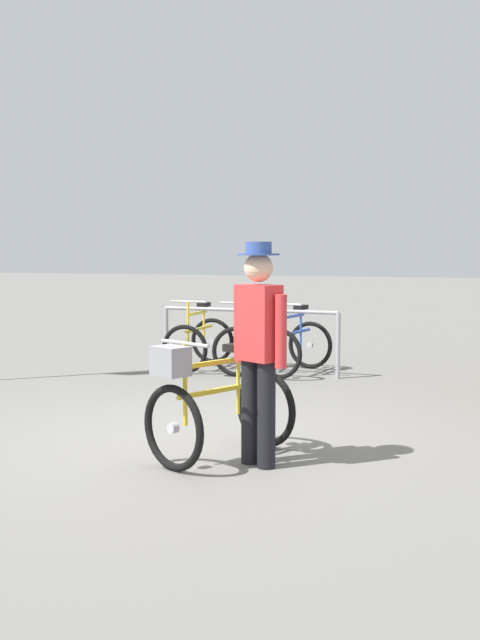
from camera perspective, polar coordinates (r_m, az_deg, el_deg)
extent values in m
plane|color=slate|center=(6.93, -3.74, -8.74)|extent=(80.00, 80.00, 0.00)
cylinder|color=#99999E|center=(10.93, -5.41, -1.33)|extent=(0.06, 0.06, 0.85)
cylinder|color=#99999E|center=(10.11, 7.18, -1.89)|extent=(0.06, 0.06, 0.85)
cylinder|color=#99999E|center=(10.41, 0.64, 0.72)|extent=(2.45, 0.17, 0.05)
torus|color=black|center=(11.40, -2.04, -1.52)|extent=(0.66, 0.08, 0.66)
cylinder|color=#B7B7BC|center=(11.40, -2.04, -1.52)|extent=(0.08, 0.06, 0.08)
torus|color=black|center=(10.46, -4.07, -2.14)|extent=(0.66, 0.08, 0.66)
cylinder|color=#B7B7BC|center=(10.46, -4.07, -2.14)|extent=(0.08, 0.06, 0.08)
cube|color=yellow|center=(10.91, -3.02, -0.64)|extent=(0.06, 0.92, 0.04)
cube|color=yellow|center=(10.84, -3.12, 0.52)|extent=(0.05, 0.61, 0.04)
cylinder|color=yellow|center=(11.07, -2.66, -0.29)|extent=(0.03, 0.03, 0.55)
cube|color=black|center=(11.05, -2.66, 1.13)|extent=(0.13, 0.24, 0.06)
cylinder|color=yellow|center=(10.54, -3.82, -0.36)|extent=(0.03, 0.03, 0.63)
cylinder|color=#B7B7BC|center=(10.51, -3.83, 1.35)|extent=(0.52, 0.04, 0.03)
torus|color=black|center=(11.16, 1.10, -1.66)|extent=(0.66, 0.09, 0.66)
cylinder|color=#B7B7BC|center=(11.16, 1.10, -1.66)|extent=(0.08, 0.06, 0.08)
torus|color=black|center=(10.18, -0.29, -2.33)|extent=(0.66, 0.09, 0.66)
cylinder|color=#B7B7BC|center=(10.18, -0.29, -2.33)|extent=(0.08, 0.06, 0.08)
cube|color=#9ED14C|center=(10.64, 0.44, -0.78)|extent=(0.08, 0.92, 0.04)
cube|color=#9ED14C|center=(10.58, 0.37, 0.41)|extent=(0.07, 0.61, 0.04)
cylinder|color=#9ED14C|center=(10.82, 0.68, -0.42)|extent=(0.03, 0.03, 0.55)
cube|color=black|center=(10.79, 0.68, 1.04)|extent=(0.13, 0.25, 0.06)
cylinder|color=#9ED14C|center=(10.26, -0.11, -0.50)|extent=(0.03, 0.03, 0.63)
cylinder|color=#B7B7BC|center=(10.24, -0.11, 1.26)|extent=(0.52, 0.05, 0.03)
torus|color=black|center=(10.91, 5.15, -1.84)|extent=(0.66, 0.20, 0.66)
cylinder|color=#B7B7BC|center=(10.91, 5.15, -1.84)|extent=(0.09, 0.08, 0.08)
torus|color=black|center=(9.99, 2.83, -2.48)|extent=(0.66, 0.20, 0.66)
cylinder|color=#B7B7BC|center=(9.99, 2.83, -2.48)|extent=(0.09, 0.08, 0.08)
cube|color=#2D56B7|center=(10.42, 4.05, -0.92)|extent=(0.21, 0.91, 0.04)
cube|color=#2D56B7|center=(10.36, 3.94, 0.29)|extent=(0.15, 0.61, 0.04)
cylinder|color=#2D56B7|center=(10.59, 4.46, -0.56)|extent=(0.03, 0.03, 0.55)
cube|color=black|center=(10.56, 4.47, 0.93)|extent=(0.16, 0.26, 0.06)
cylinder|color=#2D56B7|center=(10.07, 3.14, -0.62)|extent=(0.03, 0.03, 0.63)
cylinder|color=#B7B7BC|center=(10.04, 3.15, 1.17)|extent=(0.52, 0.12, 0.03)
torus|color=black|center=(6.62, 1.87, -6.46)|extent=(0.62, 0.35, 0.66)
cylinder|color=#B7B7BC|center=(6.62, 1.87, -6.46)|extent=(0.10, 0.09, 0.08)
torus|color=black|center=(5.93, -4.91, -7.87)|extent=(0.62, 0.35, 0.66)
cylinder|color=#B7B7BC|center=(5.93, -4.91, -7.87)|extent=(0.10, 0.09, 0.08)
cube|color=yellow|center=(6.22, -1.33, -5.11)|extent=(0.45, 0.84, 0.04)
cube|color=yellow|center=(6.15, -1.67, -3.11)|extent=(0.31, 0.56, 0.04)
cylinder|color=yellow|center=(6.34, -0.14, -4.46)|extent=(0.03, 0.03, 0.55)
cube|color=black|center=(6.30, -0.14, -1.99)|extent=(0.22, 0.27, 0.06)
cylinder|color=yellow|center=(5.95, -4.03, -4.73)|extent=(0.03, 0.03, 0.63)
cylinder|color=#B7B7BC|center=(5.90, -4.05, -1.71)|extent=(0.48, 0.26, 0.03)
cube|color=gray|center=(5.82, -5.10, -3.01)|extent=(0.32, 0.30, 0.22)
cylinder|color=black|center=(6.11, 0.75, -6.70)|extent=(0.14, 0.14, 0.82)
cylinder|color=black|center=(5.98, 1.94, -6.96)|extent=(0.14, 0.14, 0.82)
cube|color=red|center=(5.93, 1.35, -0.20)|extent=(0.39, 0.34, 0.58)
cylinder|color=red|center=(6.11, 0.05, -0.51)|extent=(0.09, 0.09, 0.55)
cylinder|color=red|center=(5.80, 3.00, -0.84)|extent=(0.09, 0.09, 0.55)
sphere|color=beige|center=(5.91, 1.36, 3.85)|extent=(0.22, 0.22, 0.22)
cylinder|color=#334C8C|center=(5.91, 1.36, 4.82)|extent=(0.32, 0.32, 0.02)
cylinder|color=#334C8C|center=(5.91, 1.36, 5.31)|extent=(0.20, 0.20, 0.09)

